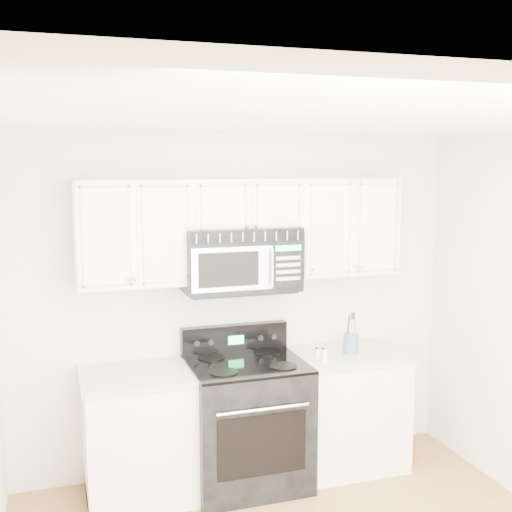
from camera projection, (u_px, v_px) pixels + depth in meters
name	position (u px, v px, depth m)	size (l,w,h in m)	color
room	(332.00, 372.00, 3.35)	(3.51, 3.51, 2.61)	olive
base_cabinet_left	(144.00, 439.00, 4.59)	(0.86, 0.65, 0.92)	white
base_cabinet_right	(347.00, 413.00, 5.08)	(0.86, 0.65, 0.92)	white
range	(246.00, 421.00, 4.77)	(0.84, 0.76, 1.14)	black
upper_cabinets	(244.00, 224.00, 4.75)	(2.44, 0.37, 0.75)	white
microwave	(240.00, 259.00, 4.73)	(0.85, 0.47, 0.47)	black
utensil_crock	(351.00, 343.00, 4.97)	(0.12, 0.12, 0.32)	slate
shaker_salt	(318.00, 353.00, 4.83)	(0.04, 0.04, 0.09)	white
shaker_pepper	(325.00, 354.00, 4.77)	(0.05, 0.05, 0.11)	white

